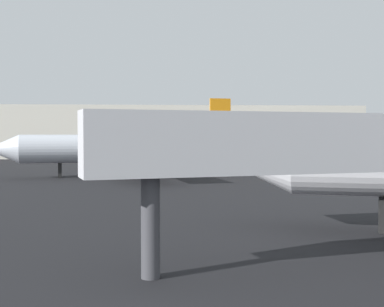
% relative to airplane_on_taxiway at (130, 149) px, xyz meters
% --- Properties ---
extents(airplane_on_taxiway, '(33.15, 27.17, 9.85)m').
position_rel_airplane_on_taxiway_xyz_m(airplane_on_taxiway, '(0.00, 0.00, 0.00)').
color(airplane_on_taxiway, silver).
rests_on(airplane_on_taxiway, ground_plane).
extents(airplane_distant, '(25.71, 19.35, 8.67)m').
position_rel_airplane_on_taxiway_xyz_m(airplane_distant, '(29.13, 32.40, -0.74)').
color(airplane_distant, silver).
rests_on(airplane_distant, ground_plane).
extents(jet_bridge, '(18.82, 6.88, 6.32)m').
position_rel_airplane_on_taxiway_xyz_m(jet_bridge, '(10.35, -45.09, 1.33)').
color(jet_bridge, silver).
rests_on(jet_bridge, ground_plane).
extents(terminal_building, '(89.47, 27.10, 11.42)m').
position_rel_airplane_on_taxiway_xyz_m(terminal_building, '(4.41, 60.69, 2.24)').
color(terminal_building, beige).
rests_on(terminal_building, ground_plane).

